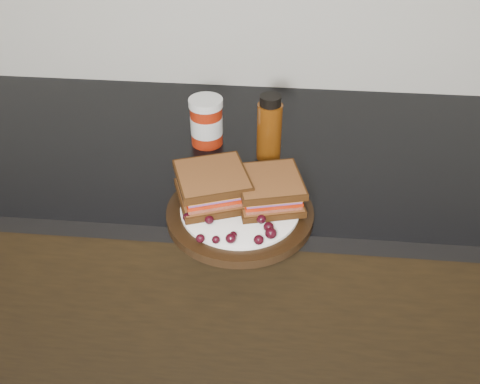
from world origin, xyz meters
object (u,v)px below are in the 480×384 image
object	(u,v)px
plate	(240,213)
sandwich_left	(212,186)
condiment_jar	(206,122)
oil_bottle	(269,128)

from	to	relation	value
plate	sandwich_left	bearing A→B (deg)	158.91
condiment_jar	sandwich_left	bearing A→B (deg)	-79.09
sandwich_left	oil_bottle	xyz separation A→B (m)	(0.10, 0.19, 0.02)
sandwich_left	oil_bottle	bearing A→B (deg)	42.97
plate	sandwich_left	size ratio (longest dim) A/B	2.16
sandwich_left	condiment_jar	distance (m)	0.24
oil_bottle	sandwich_left	bearing A→B (deg)	-117.02
sandwich_left	condiment_jar	size ratio (longest dim) A/B	1.16
sandwich_left	oil_bottle	world-z (taller)	oil_bottle
plate	sandwich_left	xyz separation A→B (m)	(-0.05, 0.02, 0.04)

